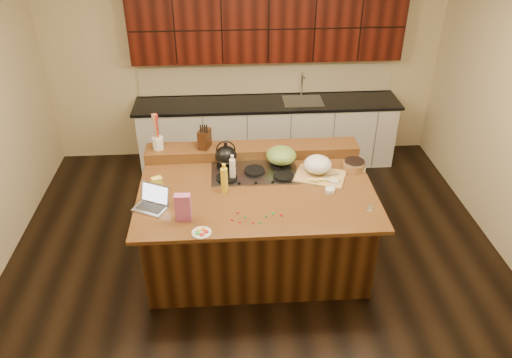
{
  "coord_description": "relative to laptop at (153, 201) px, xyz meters",
  "views": [
    {
      "loc": [
        -0.29,
        -4.27,
        3.69
      ],
      "look_at": [
        0.0,
        0.05,
        1.0
      ],
      "focal_mm": 35.0,
      "sensor_mm": 36.0,
      "label": 1
    }
  ],
  "objects": [
    {
      "name": "kettle",
      "position": [
        0.72,
        0.68,
        0.09
      ],
      "size": [
        0.26,
        0.26,
        0.21
      ],
      "primitive_type": "ellipsoid",
      "rotation": [
        0.0,
        0.0,
        -0.12
      ],
      "color": "black",
      "rests_on": "cooktop"
    },
    {
      "name": "gumdrop_9",
      "position": [
        1.15,
        -0.22,
        -0.05
      ],
      "size": [
        0.02,
        0.02,
        0.02
      ],
      "primitive_type": "ellipsoid",
      "color": "#198C26",
      "rests_on": "island"
    },
    {
      "name": "back_ledge",
      "position": [
        1.02,
        0.95,
        0.0
      ],
      "size": [
        2.4,
        0.3,
        0.12
      ],
      "primitive_type": "cube",
      "color": "black",
      "rests_on": "island"
    },
    {
      "name": "ramekin_c",
      "position": [
        2.17,
        0.52,
        -0.03
      ],
      "size": [
        0.11,
        0.11,
        0.04
      ],
      "primitive_type": "cylinder",
      "rotation": [
        0.0,
        0.0,
        0.1
      ],
      "color": "white",
      "rests_on": "island"
    },
    {
      "name": "cooktop",
      "position": [
        1.02,
        0.55,
        -0.04
      ],
      "size": [
        0.92,
        0.52,
        0.05
      ],
      "color": "gray",
      "rests_on": "island"
    },
    {
      "name": "knife_block",
      "position": [
        0.49,
        0.95,
        0.17
      ],
      "size": [
        0.16,
        0.2,
        0.21
      ],
      "primitive_type": "cube",
      "rotation": [
        0.0,
        0.0,
        -0.33
      ],
      "color": "black",
      "rests_on": "back_ledge"
    },
    {
      "name": "kitchen_timer",
      "position": [
        2.09,
        -0.18,
        -0.02
      ],
      "size": [
        0.08,
        0.08,
        0.07
      ],
      "primitive_type": "cone",
      "rotation": [
        0.0,
        0.0,
        -0.06
      ],
      "color": "silver",
      "rests_on": "island"
    },
    {
      "name": "back_counter",
      "position": [
        1.32,
        2.48,
        0.01
      ],
      "size": [
        3.7,
        0.66,
        2.4
      ],
      "color": "silver",
      "rests_on": "ground"
    },
    {
      "name": "gumdrop_5",
      "position": [
        0.88,
        -0.24,
        -0.05
      ],
      "size": [
        0.02,
        0.02,
        0.02
      ],
      "primitive_type": "ellipsoid",
      "color": "#198C26",
      "rests_on": "island"
    },
    {
      "name": "laptop",
      "position": [
        0.0,
        0.0,
        0.0
      ],
      "size": [
        0.38,
        0.35,
        0.21
      ],
      "rotation": [
        0.0,
        0.0,
        -0.46
      ],
      "color": "#B7B7BC",
      "rests_on": "island"
    },
    {
      "name": "ramekin_a",
      "position": [
        1.75,
        0.13,
        -0.03
      ],
      "size": [
        0.12,
        0.12,
        0.04
      ],
      "primitive_type": "cylinder",
      "rotation": [
        0.0,
        0.0,
        0.29
      ],
      "color": "white",
      "rests_on": "island"
    },
    {
      "name": "vinegar_bottle",
      "position": [
        0.78,
        0.42,
        0.07
      ],
      "size": [
        0.08,
        0.08,
        0.25
      ],
      "primitive_type": "cylinder",
      "rotation": [
        0.0,
        0.0,
        0.2
      ],
      "color": "silver",
      "rests_on": "island"
    },
    {
      "name": "gumdrop_3",
      "position": [
        1.01,
        -0.35,
        -0.05
      ],
      "size": [
        0.02,
        0.02,
        0.02
      ],
      "primitive_type": "ellipsoid",
      "color": "#198C26",
      "rests_on": "island"
    },
    {
      "name": "room",
      "position": [
        1.02,
        0.25,
        0.37
      ],
      "size": [
        5.52,
        5.02,
        2.72
      ],
      "color": "black",
      "rests_on": "ground"
    },
    {
      "name": "pink_bag",
      "position": [
        0.31,
        -0.24,
        0.08
      ],
      "size": [
        0.15,
        0.08,
        0.27
      ],
      "primitive_type": "cube",
      "rotation": [
        0.0,
        0.0,
        -0.04
      ],
      "color": "#C55D9B",
      "rests_on": "island"
    },
    {
      "name": "wooden_tray",
      "position": [
        1.69,
        0.48,
        0.04
      ],
      "size": [
        0.61,
        0.53,
        0.21
      ],
      "rotation": [
        0.0,
        0.0,
        -0.37
      ],
      "color": "tan",
      "rests_on": "island"
    },
    {
      "name": "gumdrop_2",
      "position": [
        0.95,
        -0.35,
        -0.05
      ],
      "size": [
        0.02,
        0.02,
        0.02
      ],
      "primitive_type": "ellipsoid",
      "color": "red",
      "rests_on": "island"
    },
    {
      "name": "gumdrop_7",
      "position": [
        1.14,
        -0.2,
        -0.05
      ],
      "size": [
        0.02,
        0.02,
        0.02
      ],
      "primitive_type": "ellipsoid",
      "color": "#198C26",
      "rests_on": "island"
    },
    {
      "name": "gumdrop_1",
      "position": [
        1.08,
        -0.25,
        -0.05
      ],
      "size": [
        0.02,
        0.02,
        0.02
      ],
      "primitive_type": "ellipsoid",
      "color": "#198C26",
      "rests_on": "island"
    },
    {
      "name": "green_bowl",
      "position": [
        1.32,
        0.68,
        0.08
      ],
      "size": [
        0.43,
        0.43,
        0.18
      ],
      "primitive_type": "ellipsoid",
      "rotation": [
        0.0,
        0.0,
        0.4
      ],
      "color": "olive",
      "rests_on": "cooktop"
    },
    {
      "name": "oil_bottle",
      "position": [
        0.7,
        0.21,
        0.08
      ],
      "size": [
        0.08,
        0.08,
        0.27
      ],
      "primitive_type": "cylinder",
      "rotation": [
        0.0,
        0.0,
        0.09
      ],
      "color": "yellow",
      "rests_on": "island"
    },
    {
      "name": "gumdrop_0",
      "position": [
        0.83,
        -0.33,
        -0.05
      ],
      "size": [
        0.02,
        0.02,
        0.02
      ],
      "primitive_type": "ellipsoid",
      "color": "red",
      "rests_on": "island"
    },
    {
      "name": "candy_plate",
      "position": [
        0.48,
        -0.46,
        -0.05
      ],
      "size": [
        0.21,
        0.21,
        0.01
      ],
      "primitive_type": "cylinder",
      "rotation": [
        0.0,
        0.0,
        0.17
      ],
      "color": "white",
      "rests_on": "island"
    },
    {
      "name": "gumdrop_10",
      "position": [
        0.76,
        -0.28,
        -0.05
      ],
      "size": [
        0.02,
        0.02,
        0.02
      ],
      "primitive_type": "ellipsoid",
      "color": "red",
      "rests_on": "island"
    },
    {
      "name": "gumdrop_4",
      "position": [
        1.22,
        -0.23,
        -0.05
      ],
      "size": [
        0.02,
        0.02,
        0.02
      ],
      "primitive_type": "ellipsoid",
      "color": "red",
      "rests_on": "island"
    },
    {
      "name": "gumdrop_6",
      "position": [
        1.23,
        -0.24,
        -0.05
      ],
      "size": [
        0.02,
        0.02,
        0.02
      ],
      "primitive_type": "ellipsoid",
      "color": "red",
      "rests_on": "island"
    },
    {
      "name": "gumdrop_8",
      "position": [
        0.81,
        -0.17,
        -0.05
      ],
      "size": [
        0.02,
        0.02,
        0.02
      ],
      "primitive_type": "ellipsoid",
      "color": "red",
      "rests_on": "island"
    },
    {
      "name": "island",
      "position": [
        1.02,
        0.25,
        -0.51
      ],
      "size": [
        2.4,
        1.6,
        0.92
      ],
      "color": "black",
      "rests_on": "ground"
    },
    {
      "name": "strainer_bowl",
      "position": [
        2.1,
        0.55,
        -0.01
      ],
      "size": [
        0.29,
        0.29,
        0.09
      ],
      "primitive_type": "cylinder",
      "rotation": [
        0.0,
        0.0,
        -0.27
      ],
      "color": "#996B3F",
      "rests_on": "island"
    },
    {
      "name": "package_box",
      "position": [
        0.02,
        0.29,
        0.01
      ],
      "size": [
        0.12,
        0.11,
        0.14
      ],
      "primitive_type": "cube",
      "rotation": [
        0.0,
        0.0,
        0.43
      ],
      "color": "#ECE753",
      "rests_on": "island"
    },
    {
      "name": "utensil_crock",
      "position": [
        -0.03,
        0.95,
        0.13
      ],
      "size": [
        0.15,
        0.15,
        0.14
      ],
      "primitive_type": "cylinder",
      "rotation": [
        0.0,
        0.0,
        0.35
      ],
      "color": "white",
      "rests_on": "back_ledge"
    },
    {
      "name": "ramekin_b",
      "position": [
        1.83,
        0.29,
        -0.03
      ],
      "size": [
        0.13,
        0.13,
        0.04
      ],
      "primitive_type": "cylinder",
      "rotation": [
        0.0,
        0.0,
        -0.43
      ],
      "color": "white",
      "rests_on": "island"
    }
  ]
}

